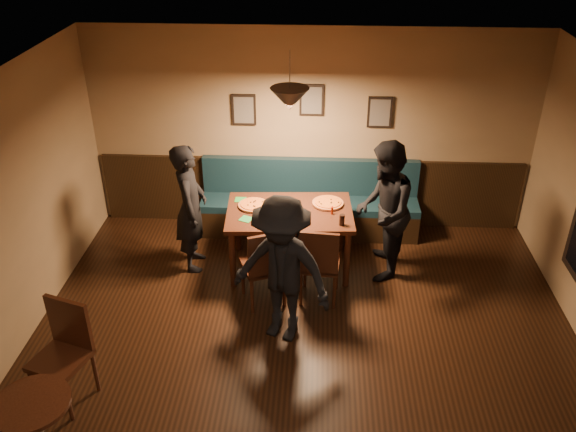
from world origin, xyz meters
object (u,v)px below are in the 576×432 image
object	(u,v)px
diner_front	(282,271)
cafe_table	(39,431)
booth_bench	(309,200)
diner_left	(191,208)
diner_right	(384,211)
chair_near_left	(263,264)
cafe_chair_far	(59,358)
dining_table	(290,239)
chair_near_right	(320,262)
tabasco_bottle	(332,210)
soda_glass	(342,220)

from	to	relation	value
diner_front	cafe_table	xyz separation A→B (m)	(-1.94, -1.73, -0.51)
booth_bench	diner_left	world-z (taller)	diner_left
diner_right	cafe_table	world-z (taller)	diner_right
chair_near_left	diner_right	world-z (taller)	diner_right
diner_front	cafe_chair_far	bearing A→B (deg)	-130.65
chair_near_left	diner_right	bearing A→B (deg)	2.56
dining_table	cafe_table	xyz separation A→B (m)	(-1.96, -3.04, -0.08)
diner_front	cafe_chair_far	distance (m)	2.28
dining_table	chair_near_right	bearing A→B (deg)	-61.80
diner_left	cafe_chair_far	xyz separation A→B (m)	(-0.79, -2.35, -0.32)
diner_right	tabasco_bottle	world-z (taller)	diner_right
diner_left	cafe_table	bearing A→B (deg)	160.77
diner_front	tabasco_bottle	xyz separation A→B (m)	(0.53, 1.26, 0.04)
dining_table	diner_left	xyz separation A→B (m)	(-1.22, -0.01, 0.42)
chair_near_right	soda_glass	bearing A→B (deg)	57.57
chair_near_right	chair_near_left	bearing A→B (deg)	-166.99
tabasco_bottle	dining_table	bearing A→B (deg)	173.84
tabasco_bottle	cafe_table	world-z (taller)	tabasco_bottle
chair_near_right	diner_left	size ratio (longest dim) A/B	0.61
booth_bench	soda_glass	size ratio (longest dim) A/B	21.90
soda_glass	cafe_table	bearing A→B (deg)	-133.43
chair_near_right	soda_glass	world-z (taller)	chair_near_right
chair_near_left	soda_glass	bearing A→B (deg)	1.75
booth_bench	diner_left	xyz separation A→B (m)	(-1.45, -0.91, 0.34)
chair_near_left	chair_near_right	bearing A→B (deg)	-14.83
chair_near_right	diner_left	world-z (taller)	diner_left
chair_near_left	diner_left	distance (m)	1.23
dining_table	cafe_table	bearing A→B (deg)	-126.08
soda_glass	booth_bench	bearing A→B (deg)	108.55
chair_near_left	diner_left	bearing A→B (deg)	121.23
diner_left	diner_right	bearing A→B (deg)	-96.74
soda_glass	cafe_chair_far	distance (m)	3.37
booth_bench	soda_glass	bearing A→B (deg)	-71.45
soda_glass	tabasco_bottle	distance (m)	0.28
dining_table	cafe_chair_far	world-z (taller)	cafe_chair_far
diner_left	diner_right	distance (m)	2.37
chair_near_left	soda_glass	distance (m)	1.06
chair_near_left	diner_front	bearing A→B (deg)	-89.09
booth_bench	chair_near_right	xyz separation A→B (m)	(0.16, -1.52, 0.01)
dining_table	tabasco_bottle	xyz separation A→B (m)	(0.52, -0.06, 0.47)
dining_table	diner_left	size ratio (longest dim) A/B	0.92
soda_glass	chair_near_left	bearing A→B (deg)	-155.81
dining_table	cafe_table	distance (m)	3.62
diner_right	tabasco_bottle	size ratio (longest dim) A/B	14.78
diner_front	cafe_table	distance (m)	2.65
cafe_table	soda_glass	bearing A→B (deg)	46.57
dining_table	chair_near_right	distance (m)	0.74
booth_bench	soda_glass	world-z (taller)	booth_bench
booth_bench	diner_front	size ratio (longest dim) A/B	1.77
diner_left	diner_right	xyz separation A→B (m)	(2.37, -0.04, 0.05)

